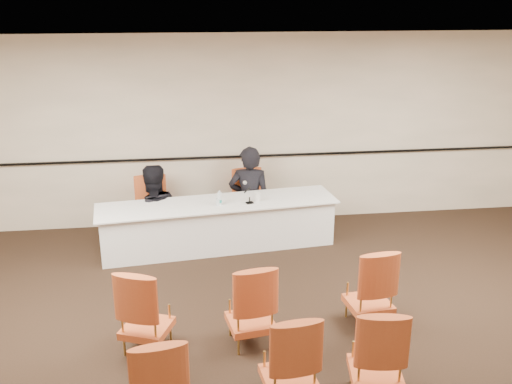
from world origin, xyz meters
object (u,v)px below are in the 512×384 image
panelist_main (250,202)px  aud_chair_back_left (158,382)px  panelist_second (153,220)px  aud_chair_back_mid (289,357)px  microphone (250,194)px  water_bottle (220,198)px  aud_chair_front_right (370,286)px  coffee_cup (257,197)px  aud_chair_front_left (146,309)px  panel_table (218,225)px  aud_chair_front_mid (250,303)px  panelist_second_chair (152,209)px  drinking_glass (218,202)px  aud_chair_back_right (376,351)px  panelist_main_chair (250,201)px

panelist_main → aud_chair_back_left: size_ratio=1.89×
panelist_second → aud_chair_back_mid: panelist_second is taller
aud_chair_back_mid → microphone: bearing=82.8°
water_bottle → aud_chair_front_right: size_ratio=0.23×
coffee_cup → aud_chair_front_left: size_ratio=0.15×
water_bottle → aud_chair_front_right: aud_chair_front_right is taller
microphone → aud_chair_back_mid: 3.40m
panel_table → aud_chair_front_mid: bearing=-92.6°
panelist_main → aud_chair_back_left: 4.44m
aud_chair_front_mid → panelist_second_chair: bearing=102.2°
microphone → drinking_glass: microphone is taller
coffee_cup → aud_chair_back_right: 3.52m
panelist_main → panelist_second: bearing=17.3°
panelist_main_chair → microphone: microphone is taller
drinking_glass → coffee_cup: bearing=7.7°
panelist_second_chair → aud_chair_front_right: bearing=-54.0°
aud_chair_front_mid → aud_chair_front_right: (1.36, 0.20, 0.00)m
panelist_second → aud_chair_front_right: (2.49, -2.71, 0.17)m
aud_chair_front_mid → water_bottle: bearing=84.6°
panelist_second → coffee_cup: bearing=143.6°
aud_chair_front_left → aud_chair_back_left: size_ratio=1.00×
panelist_second → panelist_second_chair: panelist_second is taller
microphone → water_bottle: microphone is taller
panel_table → aud_chair_front_right: size_ratio=3.64×
panelist_main → panelist_second: (-1.49, -0.17, -0.16)m
panelist_main_chair → aud_chair_front_right: (1.00, -2.88, 0.00)m
panel_table → aud_chair_back_left: aud_chair_back_left is taller
aud_chair_back_mid → water_bottle: bearing=90.1°
aud_chair_back_mid → aud_chair_front_right: bearing=40.0°
panelist_main_chair → aud_chair_front_mid: same height
aud_chair_front_mid → drinking_glass: bearing=85.2°
microphone → aud_chair_front_left: size_ratio=0.32×
panel_table → drinking_glass: bearing=-97.7°
panelist_main → coffee_cup: bearing=104.4°
microphone → aud_chair_front_right: bearing=-81.8°
microphone → coffee_cup: microphone is taller
panelist_main_chair → water_bottle: size_ratio=4.44×
panelist_main_chair → drinking_glass: (-0.53, -0.70, 0.27)m
panelist_second_chair → aud_chair_back_mid: size_ratio=1.00×
microphone → aud_chair_front_right: 2.48m
coffee_cup → aud_chair_back_left: 3.88m
panelist_main_chair → microphone: size_ratio=3.15×
water_bottle → aud_chair_back_left: (-0.77, -3.57, -0.32)m
panel_table → microphone: bearing=-18.1°
aud_chair_front_left → aud_chair_front_right: same height
panel_table → aud_chair_back_left: size_ratio=3.64×
panelist_second_chair → aud_chair_back_left: (0.21, -4.08, 0.00)m
microphone → aud_chair_back_mid: (-0.05, -3.38, -0.37)m
panelist_main → aud_chair_back_mid: bearing=99.0°
panelist_second_chair → aud_chair_back_right: bearing=-67.4°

